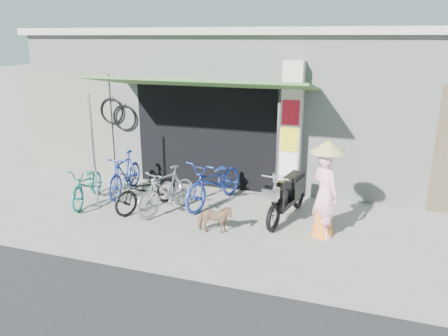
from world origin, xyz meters
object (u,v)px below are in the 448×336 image
(street_dog, at_px, (214,219))
(bike_blue, at_px, (125,174))
(bike_black, at_px, (147,190))
(bike_navy, at_px, (215,181))
(bike_silver, at_px, (167,190))
(nun, at_px, (325,190))
(bike_teal, at_px, (87,184))
(moped, at_px, (288,195))

(street_dog, bearing_deg, bike_blue, 50.67)
(bike_black, relative_size, bike_navy, 0.82)
(bike_blue, distance_m, bike_silver, 1.53)
(nun, bearing_deg, bike_teal, 42.44)
(bike_black, relative_size, bike_silver, 1.01)
(bike_black, bearing_deg, bike_teal, -154.66)
(bike_black, distance_m, moped, 2.89)
(bike_navy, height_order, nun, nun)
(bike_navy, height_order, moped, moped)
(bike_teal, bearing_deg, bike_navy, 2.23)
(bike_black, bearing_deg, street_dog, 1.31)
(bike_black, distance_m, nun, 3.64)
(bike_teal, bearing_deg, moped, -7.21)
(bike_black, distance_m, bike_navy, 1.43)
(bike_black, xyz_separation_m, nun, (3.61, -0.12, 0.46))
(bike_teal, distance_m, bike_navy, 2.75)
(bike_black, bearing_deg, bike_navy, 52.17)
(bike_teal, xyz_separation_m, street_dog, (3.12, -0.59, -0.15))
(bike_black, relative_size, street_dog, 2.46)
(bike_teal, xyz_separation_m, bike_silver, (1.86, 0.05, 0.06))
(bike_silver, height_order, bike_navy, bike_navy)
(bike_blue, distance_m, bike_navy, 2.15)
(bike_silver, xyz_separation_m, nun, (3.15, -0.09, 0.40))
(bike_black, bearing_deg, moped, 31.40)
(bike_blue, bearing_deg, bike_teal, -129.18)
(bike_teal, height_order, moped, moped)
(bike_silver, xyz_separation_m, street_dog, (1.26, -0.64, -0.20))
(bike_black, height_order, street_dog, bike_black)
(bike_blue, bearing_deg, moped, -8.73)
(moped, bearing_deg, street_dog, -124.50)
(moped, distance_m, nun, 1.02)
(bike_teal, distance_m, nun, 5.03)
(bike_blue, distance_m, moped, 3.77)
(bike_silver, relative_size, nun, 0.90)
(bike_blue, xyz_separation_m, bike_black, (0.91, -0.66, -0.06))
(nun, bearing_deg, bike_silver, 41.29)
(bike_teal, relative_size, bike_silver, 1.01)
(moped, bearing_deg, bike_black, -160.01)
(street_dog, bearing_deg, bike_silver, 50.56)
(bike_blue, height_order, bike_navy, bike_navy)
(bike_navy, bearing_deg, bike_silver, -121.61)
(bike_blue, distance_m, street_dog, 2.95)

